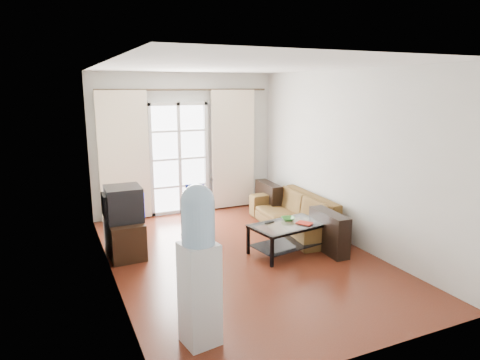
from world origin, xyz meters
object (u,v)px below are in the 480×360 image
coffee_table (288,234)px  water_cooler (199,263)px  tv_stand (125,239)px  task_chair (195,219)px  crt_tv (122,204)px  sofa (295,213)px

coffee_table → water_cooler: size_ratio=0.76×
tv_stand → task_chair: size_ratio=0.88×
tv_stand → task_chair: 1.37m
crt_tv → task_chair: (1.26, 0.46, -0.54)m
sofa → crt_tv: bearing=-88.7°
crt_tv → task_chair: size_ratio=0.69×
sofa → water_cooler: 3.64m
sofa → crt_tv: 2.91m
coffee_table → water_cooler: 2.61m
tv_stand → task_chair: (1.26, 0.54, -0.02)m
tv_stand → crt_tv: crt_tv is taller
sofa → task_chair: task_chair is taller
tv_stand → water_cooler: 2.60m
sofa → crt_tv: size_ratio=3.85×
tv_stand → task_chair: bearing=20.8°
water_cooler → sofa: bearing=35.1°
coffee_table → task_chair: task_chair is taller
coffee_table → tv_stand: 2.40m
sofa → coffee_table: bearing=-33.7°
sofa → task_chair: (-1.62, 0.55, -0.07)m
task_chair → water_cooler: 3.26m
water_cooler → task_chair: bearing=63.4°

